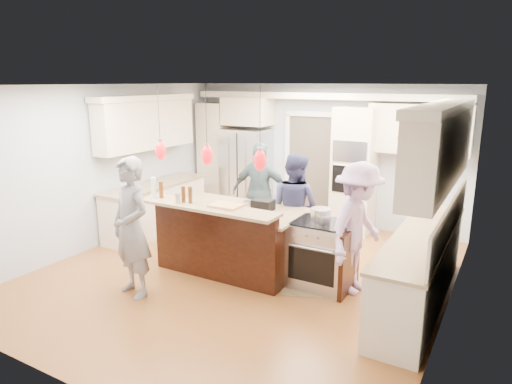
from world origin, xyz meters
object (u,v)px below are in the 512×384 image
at_px(refrigerator, 246,172).
at_px(person_bar_end, 131,228).
at_px(person_far_left, 294,207).
at_px(kitchen_island, 232,237).
at_px(island_range, 323,255).

distance_m(refrigerator, person_bar_end, 4.00).
height_order(person_bar_end, person_far_left, person_bar_end).
xyz_separation_m(refrigerator, kitchen_island, (1.30, -2.57, -0.41)).
distance_m(kitchen_island, person_bar_end, 1.58).
distance_m(refrigerator, person_far_left, 2.65).
relative_size(island_range, person_far_left, 0.54).
relative_size(kitchen_island, person_bar_end, 1.14).
xyz_separation_m(refrigerator, person_bar_end, (0.65, -3.94, 0.02)).
height_order(kitchen_island, island_range, kitchen_island).
relative_size(refrigerator, person_far_left, 1.06).
bearing_deg(person_far_left, person_bar_end, 69.93).
xyz_separation_m(island_range, person_bar_end, (-2.06, -1.45, 0.46)).
height_order(kitchen_island, person_bar_end, person_bar_end).
relative_size(refrigerator, island_range, 1.96).
bearing_deg(island_range, person_far_left, 137.30).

